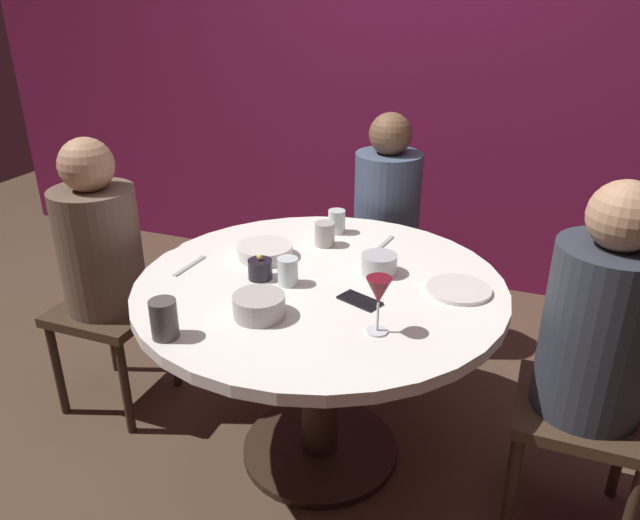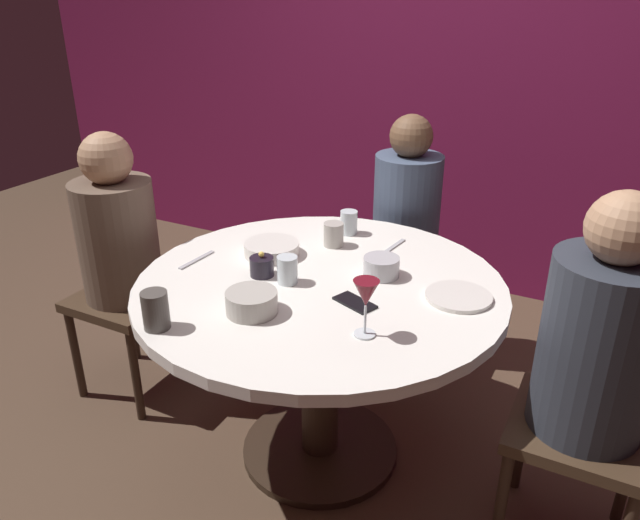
# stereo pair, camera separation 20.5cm
# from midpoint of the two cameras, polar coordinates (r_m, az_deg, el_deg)

# --- Properties ---
(ground_plane) EXTENTS (8.00, 8.00, 0.00)m
(ground_plane) POSITION_cam_midpoint_polar(r_m,az_deg,el_deg) (2.51, -2.45, -17.46)
(ground_plane) COLOR #4C3828
(back_wall) EXTENTS (6.00, 0.10, 2.60)m
(back_wall) POSITION_cam_midpoint_polar(r_m,az_deg,el_deg) (3.55, 8.97, 18.15)
(back_wall) COLOR maroon
(back_wall) RESTS_ON ground
(dining_table) EXTENTS (1.27, 1.27, 0.75)m
(dining_table) POSITION_cam_midpoint_polar(r_m,az_deg,el_deg) (2.16, -2.73, -5.95)
(dining_table) COLOR white
(dining_table) RESTS_ON ground
(seated_diner_left) EXTENTS (0.40, 0.40, 1.16)m
(seated_diner_left) POSITION_cam_midpoint_polar(r_m,az_deg,el_deg) (2.59, -22.04, 0.93)
(seated_diner_left) COLOR #3F2D1E
(seated_diner_left) RESTS_ON ground
(seated_diner_back) EXTENTS (0.40, 0.40, 1.16)m
(seated_diner_back) POSITION_cam_midpoint_polar(r_m,az_deg,el_deg) (2.84, 4.22, 4.72)
(seated_diner_back) COLOR #3F2D1E
(seated_diner_back) RESTS_ON ground
(seated_diner_right) EXTENTS (0.40, 0.40, 1.20)m
(seated_diner_right) POSITION_cam_midpoint_polar(r_m,az_deg,el_deg) (1.95, 21.93, -6.31)
(seated_diner_right) COLOR #3F2D1E
(seated_diner_right) RESTS_ON ground
(candle_holder) EXTENTS (0.08, 0.08, 0.09)m
(candle_holder) POSITION_cam_midpoint_polar(r_m,az_deg,el_deg) (2.11, -8.40, -0.90)
(candle_holder) COLOR black
(candle_holder) RESTS_ON dining_table
(wine_glass) EXTENTS (0.08, 0.08, 0.18)m
(wine_glass) POSITION_cam_midpoint_polar(r_m,az_deg,el_deg) (1.73, 2.14, -3.20)
(wine_glass) COLOR silver
(wine_glass) RESTS_ON dining_table
(dinner_plate) EXTENTS (0.22, 0.22, 0.01)m
(dinner_plate) POSITION_cam_midpoint_polar(r_m,az_deg,el_deg) (2.05, 10.05, -2.79)
(dinner_plate) COLOR silver
(dinner_plate) RESTS_ON dining_table
(cell_phone) EXTENTS (0.16, 0.12, 0.01)m
(cell_phone) POSITION_cam_midpoint_polar(r_m,az_deg,el_deg) (1.95, 0.74, -3.89)
(cell_phone) COLOR black
(cell_phone) RESTS_ON dining_table
(bowl_serving_large) EXTENTS (0.13, 0.13, 0.07)m
(bowl_serving_large) POSITION_cam_midpoint_polar(r_m,az_deg,el_deg) (2.13, 2.81, -0.44)
(bowl_serving_large) COLOR #B7B7BC
(bowl_serving_large) RESTS_ON dining_table
(bowl_salad_center) EXTENTS (0.16, 0.16, 0.07)m
(bowl_salad_center) POSITION_cam_midpoint_polar(r_m,az_deg,el_deg) (1.88, -8.85, -4.33)
(bowl_salad_center) COLOR #B2ADA3
(bowl_salad_center) RESTS_ON dining_table
(bowl_small_white) EXTENTS (0.21, 0.21, 0.05)m
(bowl_small_white) POSITION_cam_midpoint_polar(r_m,az_deg,el_deg) (2.28, -7.74, 0.77)
(bowl_small_white) COLOR silver
(bowl_small_white) RESTS_ON dining_table
(cup_near_candle) EXTENTS (0.07, 0.07, 0.10)m
(cup_near_candle) POSITION_cam_midpoint_polar(r_m,az_deg,el_deg) (2.47, -0.80, 3.57)
(cup_near_candle) COLOR silver
(cup_near_candle) RESTS_ON dining_table
(cup_by_left_diner) EXTENTS (0.07, 0.07, 0.10)m
(cup_by_left_diner) POSITION_cam_midpoint_polar(r_m,az_deg,el_deg) (2.05, -5.90, -1.12)
(cup_by_left_diner) COLOR silver
(cup_by_left_diner) RESTS_ON dining_table
(cup_by_right_diner) EXTENTS (0.08, 0.08, 0.09)m
(cup_by_right_diner) POSITION_cam_midpoint_polar(r_m,az_deg,el_deg) (2.35, -2.06, 2.39)
(cup_by_right_diner) COLOR #B2ADA3
(cup_by_right_diner) RESTS_ON dining_table
(cup_center_front) EXTENTS (0.08, 0.08, 0.12)m
(cup_center_front) POSITION_cam_midpoint_polar(r_m,az_deg,el_deg) (1.82, -17.55, -5.37)
(cup_center_front) COLOR #4C4742
(cup_center_front) RESTS_ON dining_table
(fork_near_plate) EXTENTS (0.04, 0.18, 0.01)m
(fork_near_plate) POSITION_cam_midpoint_polar(r_m,az_deg,el_deg) (2.37, 3.51, 1.44)
(fork_near_plate) COLOR #B7B7BC
(fork_near_plate) RESTS_ON dining_table
(knife_near_plate) EXTENTS (0.03, 0.18, 0.01)m
(knife_near_plate) POSITION_cam_midpoint_polar(r_m,az_deg,el_deg) (2.26, -14.65, -0.58)
(knife_near_plate) COLOR #B7B7BC
(knife_near_plate) RESTS_ON dining_table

